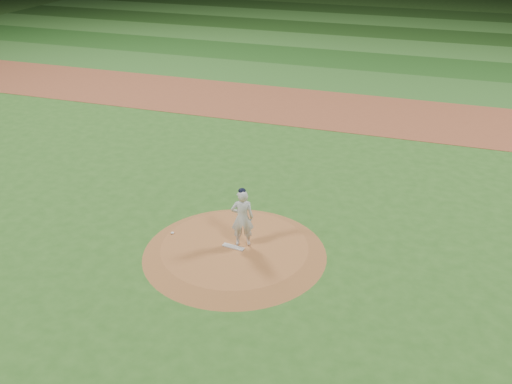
% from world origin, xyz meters
% --- Properties ---
extents(ground, '(120.00, 120.00, 0.00)m').
position_xyz_m(ground, '(0.00, 0.00, 0.00)').
color(ground, '#2D5E1E').
rests_on(ground, ground).
extents(infield_dirt_band, '(70.00, 6.00, 0.02)m').
position_xyz_m(infield_dirt_band, '(0.00, 14.00, 0.01)').
color(infield_dirt_band, brown).
rests_on(infield_dirt_band, ground).
extents(outfield_stripe_0, '(70.00, 5.00, 0.02)m').
position_xyz_m(outfield_stripe_0, '(0.00, 19.50, 0.01)').
color(outfield_stripe_0, '#2F6424').
rests_on(outfield_stripe_0, ground).
extents(outfield_stripe_1, '(70.00, 5.00, 0.02)m').
position_xyz_m(outfield_stripe_1, '(0.00, 24.50, 0.01)').
color(outfield_stripe_1, '#1E4E19').
rests_on(outfield_stripe_1, ground).
extents(outfield_stripe_2, '(70.00, 5.00, 0.02)m').
position_xyz_m(outfield_stripe_2, '(0.00, 29.50, 0.01)').
color(outfield_stripe_2, '#357028').
rests_on(outfield_stripe_2, ground).
extents(outfield_stripe_3, '(70.00, 5.00, 0.02)m').
position_xyz_m(outfield_stripe_3, '(0.00, 34.50, 0.01)').
color(outfield_stripe_3, '#1E4516').
rests_on(outfield_stripe_3, ground).
extents(outfield_stripe_4, '(70.00, 5.00, 0.02)m').
position_xyz_m(outfield_stripe_4, '(0.00, 39.50, 0.01)').
color(outfield_stripe_4, '#38752A').
rests_on(outfield_stripe_4, ground).
extents(outfield_stripe_5, '(70.00, 5.00, 0.02)m').
position_xyz_m(outfield_stripe_5, '(0.00, 44.50, 0.01)').
color(outfield_stripe_5, '#1F4616').
rests_on(outfield_stripe_5, ground).
extents(pitchers_mound, '(5.50, 5.50, 0.25)m').
position_xyz_m(pitchers_mound, '(0.00, 0.00, 0.12)').
color(pitchers_mound, '#9F6031').
rests_on(pitchers_mound, ground).
extents(pitching_rubber, '(0.70, 0.26, 0.03)m').
position_xyz_m(pitching_rubber, '(-0.01, -0.07, 0.27)').
color(pitching_rubber, silver).
rests_on(pitching_rubber, pitchers_mound).
extents(rosin_bag, '(0.11, 0.11, 0.06)m').
position_xyz_m(rosin_bag, '(-2.08, 0.06, 0.28)').
color(rosin_bag, white).
rests_on(rosin_bag, pitchers_mound).
extents(pitcher_on_mound, '(0.78, 0.64, 1.88)m').
position_xyz_m(pitcher_on_mound, '(0.19, 0.17, 1.17)').
color(pitcher_on_mound, silver).
rests_on(pitcher_on_mound, pitchers_mound).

